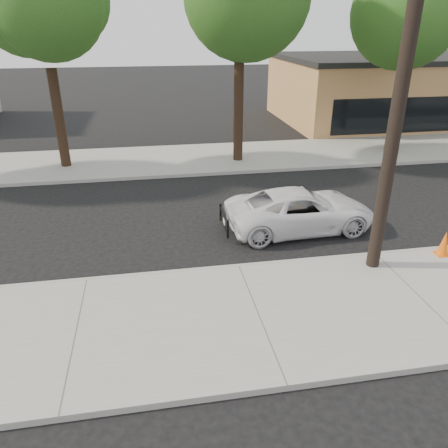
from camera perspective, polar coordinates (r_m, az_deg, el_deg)
The scene contains 11 objects.
ground at distance 13.82m, azimuth 0.16°, elevation -1.60°, with size 120.00×120.00×0.00m, color black.
near_sidewalk at distance 10.19m, azimuth 4.48°, elevation -11.89°, with size 90.00×4.40×0.15m, color gray.
far_sidewalk at distance 21.66m, azimuth -3.81°, elevation 8.51°, with size 90.00×5.00×0.15m, color gray.
curb_near at distance 11.97m, azimuth 1.92°, elevation -5.70°, with size 90.00×0.12×0.16m, color #9E9B93.
building_main at distance 33.78m, azimuth 23.66°, elevation 15.83°, with size 18.00×10.00×4.00m, color #B97F4D.
utility_pole at distance 11.19m, azimuth 22.07°, elevation 15.64°, with size 1.40×0.34×9.00m.
tree_b at distance 20.56m, azimuth -21.99°, elevation 23.24°, with size 4.34×4.20×8.45m.
tree_c at distance 20.31m, azimuth 2.87°, elevation 26.96°, with size 4.96×4.80×9.55m.
tree_d at distance 23.63m, azimuth 23.71°, elevation 23.51°, with size 4.50×4.35×8.75m.
police_cruiser at distance 14.25m, azimuth 9.97°, elevation 1.81°, with size 2.21×4.80×1.33m, color white.
traffic_cone at distance 13.77m, azimuth 26.81°, elevation -2.29°, with size 0.38×0.38×0.71m.
Camera 1 is at (-2.17, -12.18, 6.16)m, focal length 35.00 mm.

